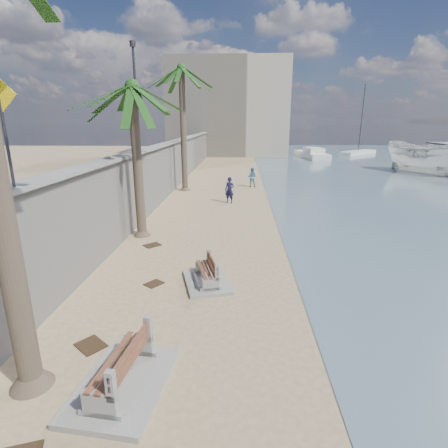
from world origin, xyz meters
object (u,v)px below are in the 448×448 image
object	(u,v)px
palm_back	(181,70)
person_a	(230,188)
bench_far	(207,273)
person_b	(252,176)
yacht_far	(311,155)
sailboat_west	(358,152)
yacht_near	(426,163)
boat_cruiser	(432,156)
palm_mid	(132,88)
bench_near	(122,368)

from	to	relation	value
palm_back	person_a	size ratio (longest dim) A/B	4.99
bench_far	person_b	size ratio (longest dim) A/B	1.29
palm_back	yacht_far	world-z (taller)	palm_back
sailboat_west	yacht_far	bearing A→B (deg)	-147.41
person_a	yacht_near	size ratio (longest dim) A/B	0.16
bench_far	person_a	distance (m)	11.79
palm_back	person_b	xyz separation A→B (m)	(5.13, 1.84, -7.63)
person_a	boat_cruiser	world-z (taller)	boat_cruiser
bench_far	person_a	world-z (taller)	person_a
palm_back	yacht_near	xyz separation A→B (m)	(26.18, 16.68, -8.14)
palm_mid	palm_back	distance (m)	11.28
palm_mid	bench_far	bearing A→B (deg)	-54.25
palm_mid	yacht_near	distance (m)	38.80
bench_far	palm_back	size ratio (longest dim) A/B	0.23
bench_near	person_b	bearing A→B (deg)	81.98
person_a	boat_cruiser	distance (m)	24.40
bench_near	person_b	xyz separation A→B (m)	(3.15, 22.38, 0.44)
person_a	boat_cruiser	xyz separation A→B (m)	(19.78, 14.27, 0.83)
bench_far	boat_cruiser	size ratio (longest dim) A/B	0.51
palm_back	yacht_near	distance (m)	32.09
yacht_near	yacht_far	distance (m)	15.15
person_b	sailboat_west	size ratio (longest dim) A/B	0.16
palm_mid	yacht_near	bearing A→B (deg)	46.38
bench_near	bench_far	bearing A→B (deg)	75.51
palm_back	boat_cruiser	size ratio (longest dim) A/B	2.18
yacht_near	person_a	bearing A→B (deg)	148.89
yacht_near	yacht_far	xyz separation A→B (m)	(-11.75, 9.56, 0.00)
bench_near	yacht_far	distance (m)	48.42
bench_near	boat_cruiser	size ratio (longest dim) A/B	0.58
yacht_near	sailboat_west	world-z (taller)	sailboat_west
yacht_far	person_b	bearing A→B (deg)	151.41
palm_mid	palm_back	size ratio (longest dim) A/B	0.77
palm_back	yacht_far	distance (m)	31.04
boat_cruiser	yacht_near	distance (m)	7.26
palm_back	bench_near	bearing A→B (deg)	-84.51
boat_cruiser	sailboat_west	xyz separation A→B (m)	(-0.33, 21.54, -1.47)
palm_mid	yacht_far	bearing A→B (deg)	68.50
palm_mid	boat_cruiser	distance (m)	32.06
person_a	palm_mid	bearing A→B (deg)	-98.70
bench_near	sailboat_west	world-z (taller)	sailboat_west
person_b	yacht_near	distance (m)	25.76
person_a	yacht_far	world-z (taller)	person_a
yacht_far	sailboat_west	size ratio (longest dim) A/B	0.87
yacht_far	palm_back	bearing A→B (deg)	143.47
bench_far	sailboat_west	xyz separation A→B (m)	(19.80, 47.57, -0.04)
boat_cruiser	yacht_near	xyz separation A→B (m)	(2.87, 6.51, -1.44)
bench_far	yacht_near	xyz separation A→B (m)	(23.00, 32.54, -0.01)
yacht_near	sailboat_west	distance (m)	15.37
bench_far	sailboat_west	distance (m)	51.53
person_a	palm_back	bearing A→B (deg)	150.63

